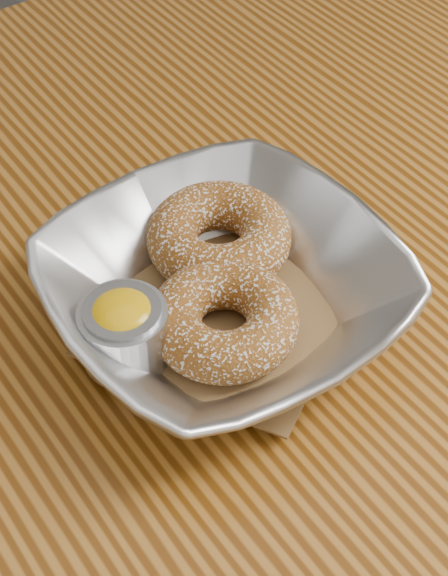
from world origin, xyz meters
TOP-DOWN VIEW (x-y plane):
  - table at (0.00, 0.00)m, footprint 1.20×0.80m
  - serving_bowl at (-0.08, -0.04)m, footprint 0.21×0.21m
  - parchment at (-0.08, -0.04)m, footprint 0.20×0.20m
  - donut_back at (-0.05, 0.01)m, footprint 0.12×0.12m
  - donut_front at (-0.09, -0.05)m, footprint 0.10×0.10m
  - ramekin at (-0.15, -0.03)m, footprint 0.05×0.05m

SIDE VIEW (x-z plane):
  - table at x=0.00m, z-range 0.28..1.03m
  - parchment at x=-0.08m, z-range 0.76..0.76m
  - donut_front at x=-0.09m, z-range 0.76..0.79m
  - serving_bowl at x=-0.08m, z-range 0.75..0.80m
  - donut_back at x=-0.05m, z-range 0.76..0.79m
  - ramekin at x=-0.15m, z-range 0.76..0.81m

